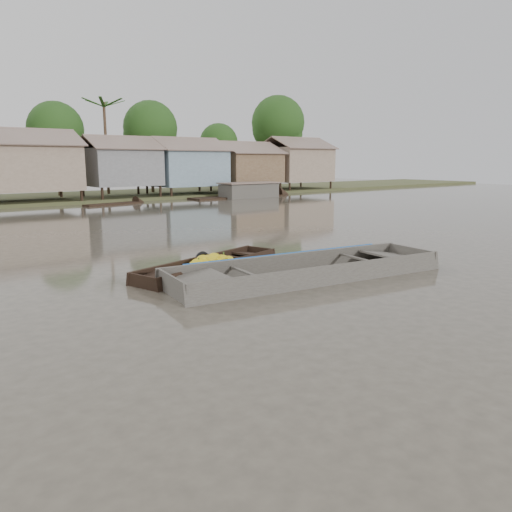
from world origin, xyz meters
TOP-DOWN VIEW (x-y plane):
  - ground at (0.00, 0.00)m, footprint 120.00×120.00m
  - riverbank at (3.03, 31.86)m, footprint 120.00×12.47m
  - banana_boat at (0.62, 2.78)m, footprint 5.24×2.58m
  - viewer_boat at (2.37, 0.49)m, footprint 8.16×3.20m
  - distant_boats at (10.93, 25.36)m, footprint 44.89×3.29m

SIDE VIEW (x-z plane):
  - ground at x=0.00m, z-range 0.00..0.00m
  - viewer_boat at x=2.37m, z-range -0.25..0.39m
  - banana_boat at x=0.62m, z-range -0.22..0.48m
  - distant_boats at x=10.93m, z-range -0.46..0.92m
  - riverbank at x=3.03m, z-range -2.04..8.18m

